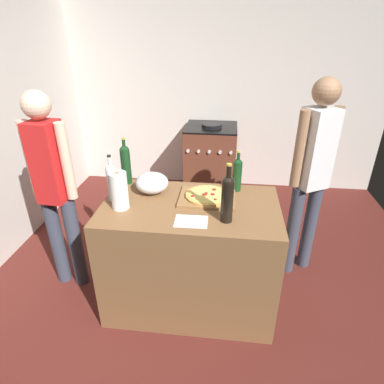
{
  "coord_description": "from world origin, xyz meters",
  "views": [
    {
      "loc": [
        0.21,
        -1.34,
        1.99
      ],
      "look_at": [
        -0.03,
        0.7,
        0.93
      ],
      "focal_mm": 30.12,
      "sensor_mm": 36.0,
      "label": 1
    }
  ],
  "objects_px": {
    "wine_bottle_clear": "(126,163)",
    "person_in_red": "(312,170)",
    "wine_bottle_green": "(227,197)",
    "wine_bottle_amber": "(112,181)",
    "wine_bottle_dark": "(237,173)",
    "person_in_stripes": "(54,185)",
    "paper_towel_roll": "(119,191)",
    "stove": "(210,161)",
    "pizza": "(207,195)",
    "mixing_bowl": "(152,183)"
  },
  "relations": [
    {
      "from": "wine_bottle_clear",
      "to": "person_in_red",
      "type": "bearing_deg",
      "value": 8.18
    },
    {
      "from": "wine_bottle_green",
      "to": "wine_bottle_amber",
      "type": "bearing_deg",
      "value": 166.89
    },
    {
      "from": "wine_bottle_dark",
      "to": "wine_bottle_green",
      "type": "relative_size",
      "value": 0.8
    },
    {
      "from": "wine_bottle_clear",
      "to": "person_in_stripes",
      "type": "height_order",
      "value": "person_in_stripes"
    },
    {
      "from": "wine_bottle_dark",
      "to": "person_in_red",
      "type": "relative_size",
      "value": 0.19
    },
    {
      "from": "wine_bottle_clear",
      "to": "person_in_red",
      "type": "xyz_separation_m",
      "value": [
        1.45,
        0.21,
        -0.07
      ]
    },
    {
      "from": "paper_towel_roll",
      "to": "person_in_stripes",
      "type": "height_order",
      "value": "person_in_stripes"
    },
    {
      "from": "stove",
      "to": "person_in_red",
      "type": "distance_m",
      "value": 1.74
    },
    {
      "from": "pizza",
      "to": "person_in_stripes",
      "type": "relative_size",
      "value": 0.19
    },
    {
      "from": "pizza",
      "to": "person_in_stripes",
      "type": "xyz_separation_m",
      "value": [
        -1.16,
        -0.0,
        0.01
      ]
    },
    {
      "from": "wine_bottle_amber",
      "to": "stove",
      "type": "distance_m",
      "value": 2.06
    },
    {
      "from": "person_in_red",
      "to": "wine_bottle_dark",
      "type": "bearing_deg",
      "value": -158.13
    },
    {
      "from": "wine_bottle_dark",
      "to": "wine_bottle_amber",
      "type": "bearing_deg",
      "value": -163.55
    },
    {
      "from": "paper_towel_roll",
      "to": "stove",
      "type": "relative_size",
      "value": 0.28
    },
    {
      "from": "paper_towel_roll",
      "to": "wine_bottle_amber",
      "type": "bearing_deg",
      "value": 129.07
    },
    {
      "from": "person_in_red",
      "to": "wine_bottle_amber",
      "type": "bearing_deg",
      "value": -161.31
    },
    {
      "from": "mixing_bowl",
      "to": "stove",
      "type": "distance_m",
      "value": 1.84
    },
    {
      "from": "mixing_bowl",
      "to": "person_in_stripes",
      "type": "height_order",
      "value": "person_in_stripes"
    },
    {
      "from": "mixing_bowl",
      "to": "wine_bottle_clear",
      "type": "xyz_separation_m",
      "value": [
        -0.23,
        0.14,
        0.09
      ]
    },
    {
      "from": "stove",
      "to": "person_in_red",
      "type": "bearing_deg",
      "value": -57.58
    },
    {
      "from": "paper_towel_roll",
      "to": "wine_bottle_clear",
      "type": "bearing_deg",
      "value": 100.4
    },
    {
      "from": "wine_bottle_clear",
      "to": "person_in_red",
      "type": "height_order",
      "value": "person_in_red"
    },
    {
      "from": "pizza",
      "to": "wine_bottle_green",
      "type": "xyz_separation_m",
      "value": [
        0.14,
        -0.28,
        0.14
      ]
    },
    {
      "from": "wine_bottle_clear",
      "to": "person_in_stripes",
      "type": "bearing_deg",
      "value": -158.44
    },
    {
      "from": "wine_bottle_amber",
      "to": "wine_bottle_dark",
      "type": "bearing_deg",
      "value": 16.45
    },
    {
      "from": "paper_towel_roll",
      "to": "wine_bottle_green",
      "type": "xyz_separation_m",
      "value": [
        0.72,
        -0.08,
        0.04
      ]
    },
    {
      "from": "stove",
      "to": "person_in_stripes",
      "type": "relative_size",
      "value": 0.59
    },
    {
      "from": "wine_bottle_amber",
      "to": "wine_bottle_green",
      "type": "height_order",
      "value": "wine_bottle_green"
    },
    {
      "from": "mixing_bowl",
      "to": "paper_towel_roll",
      "type": "bearing_deg",
      "value": -122.72
    },
    {
      "from": "wine_bottle_amber",
      "to": "wine_bottle_clear",
      "type": "xyz_separation_m",
      "value": [
        0.01,
        0.29,
        0.02
      ]
    },
    {
      "from": "mixing_bowl",
      "to": "pizza",
      "type": "bearing_deg",
      "value": -8.45
    },
    {
      "from": "mixing_bowl",
      "to": "person_in_stripes",
      "type": "relative_size",
      "value": 0.15
    },
    {
      "from": "wine_bottle_amber",
      "to": "stove",
      "type": "bearing_deg",
      "value": 73.02
    },
    {
      "from": "pizza",
      "to": "wine_bottle_dark",
      "type": "height_order",
      "value": "wine_bottle_dark"
    },
    {
      "from": "stove",
      "to": "wine_bottle_amber",
      "type": "bearing_deg",
      "value": -106.98
    },
    {
      "from": "wine_bottle_amber",
      "to": "wine_bottle_clear",
      "type": "bearing_deg",
      "value": 87.59
    },
    {
      "from": "pizza",
      "to": "paper_towel_roll",
      "type": "bearing_deg",
      "value": -161.71
    },
    {
      "from": "wine_bottle_amber",
      "to": "wine_bottle_clear",
      "type": "relative_size",
      "value": 0.92
    },
    {
      "from": "wine_bottle_clear",
      "to": "stove",
      "type": "relative_size",
      "value": 0.39
    },
    {
      "from": "pizza",
      "to": "mixing_bowl",
      "type": "distance_m",
      "value": 0.42
    },
    {
      "from": "paper_towel_roll",
      "to": "wine_bottle_green",
      "type": "height_order",
      "value": "wine_bottle_green"
    },
    {
      "from": "wine_bottle_green",
      "to": "person_in_red",
      "type": "relative_size",
      "value": 0.23
    },
    {
      "from": "mixing_bowl",
      "to": "wine_bottle_clear",
      "type": "bearing_deg",
      "value": 149.87
    },
    {
      "from": "wine_bottle_amber",
      "to": "person_in_stripes",
      "type": "distance_m",
      "value": 0.51
    },
    {
      "from": "wine_bottle_dark",
      "to": "wine_bottle_green",
      "type": "bearing_deg",
      "value": -98.43
    },
    {
      "from": "paper_towel_roll",
      "to": "person_in_stripes",
      "type": "xyz_separation_m",
      "value": [
        -0.58,
        0.19,
        -0.08
      ]
    },
    {
      "from": "wine_bottle_green",
      "to": "wine_bottle_clear",
      "type": "bearing_deg",
      "value": 149.11
    },
    {
      "from": "wine_bottle_clear",
      "to": "wine_bottle_dark",
      "type": "relative_size",
      "value": 1.18
    },
    {
      "from": "wine_bottle_amber",
      "to": "wine_bottle_green",
      "type": "distance_m",
      "value": 0.83
    },
    {
      "from": "pizza",
      "to": "wine_bottle_amber",
      "type": "bearing_deg",
      "value": -172.39
    }
  ]
}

